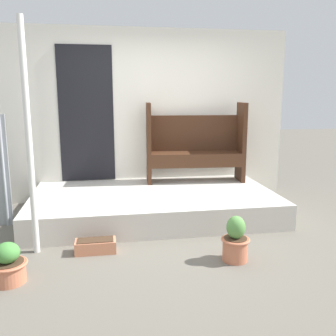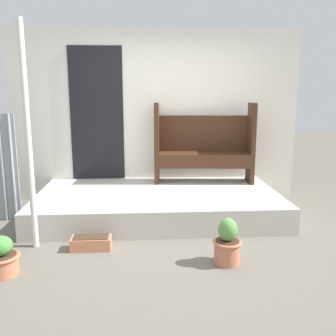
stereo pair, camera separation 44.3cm
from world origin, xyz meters
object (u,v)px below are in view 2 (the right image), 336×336
at_px(flower_pot_left, 1,258).
at_px(flower_pot_middle, 227,244).
at_px(support_post, 28,139).
at_px(planter_box_rect, 91,243).
at_px(bench, 204,144).

height_order(flower_pot_left, flower_pot_middle, flower_pot_middle).
bearing_deg(support_post, planter_box_rect, -10.13).
xyz_separation_m(bench, planter_box_rect, (-1.47, -1.70, -0.83)).
bearing_deg(support_post, flower_pot_left, -101.62).
height_order(bench, flower_pot_left, bench).
bearing_deg(flower_pot_left, flower_pot_middle, 2.47).
distance_m(flower_pot_left, flower_pot_middle, 2.13).
xyz_separation_m(bench, flower_pot_middle, (-0.09, -2.13, -0.70)).
relative_size(flower_pot_left, planter_box_rect, 0.88).
xyz_separation_m(support_post, flower_pot_middle, (1.99, -0.54, -0.98)).
xyz_separation_m(support_post, flower_pot_left, (-0.13, -0.63, -1.02)).
bearing_deg(support_post, bench, 37.28).
height_order(flower_pot_left, planter_box_rect, flower_pot_left).
bearing_deg(planter_box_rect, flower_pot_middle, -17.36).
bearing_deg(bench, planter_box_rect, -126.45).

